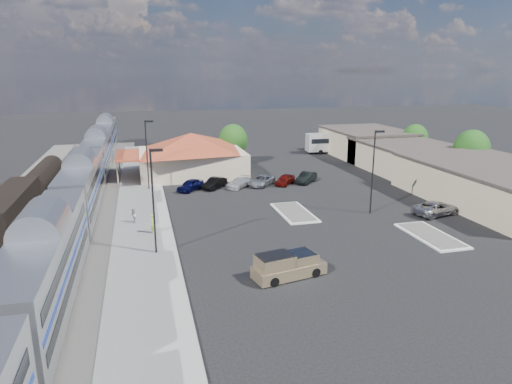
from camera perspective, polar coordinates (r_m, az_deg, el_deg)
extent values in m
plane|color=black|center=(46.75, 0.95, -3.75)|extent=(280.00, 280.00, 0.00)
cube|color=#4C4944|center=(53.67, -23.70, -2.50)|extent=(16.00, 100.00, 0.12)
cube|color=gray|center=(50.94, -14.04, -2.52)|extent=(5.50, 92.00, 0.18)
cube|color=silver|center=(32.10, -24.78, -8.30)|extent=(3.00, 20.00, 5.00)
cube|color=black|center=(33.22, -24.25, -12.68)|extent=(2.20, 16.00, 0.60)
cube|color=silver|center=(51.92, -20.88, 0.66)|extent=(3.00, 20.00, 5.00)
cube|color=black|center=(52.62, -20.61, -2.25)|extent=(2.20, 16.00, 0.60)
cube|color=silver|center=(72.40, -19.17, 4.62)|extent=(3.00, 20.00, 5.00)
cube|color=black|center=(72.91, -18.99, 2.49)|extent=(2.20, 16.00, 0.60)
cube|color=silver|center=(93.12, -18.21, 6.82)|extent=(3.00, 20.00, 5.00)
cube|color=black|center=(93.51, -18.07, 5.15)|extent=(2.20, 16.00, 0.60)
cube|color=black|center=(48.73, -28.38, -2.10)|extent=(2.80, 14.00, 3.60)
cube|color=black|center=(49.26, -28.11, -4.22)|extent=(2.20, 12.00, 0.60)
cylinder|color=black|center=(63.92, -25.10, 1.88)|extent=(2.80, 14.00, 2.80)
cube|color=black|center=(64.31, -24.93, 0.32)|extent=(2.20, 12.00, 0.60)
cube|color=#C4B090|center=(68.39, -8.02, 3.67)|extent=(15.00, 12.00, 3.60)
pyramid|color=maroon|center=(67.86, -8.12, 6.24)|extent=(15.30, 12.24, 2.60)
cube|color=maroon|center=(67.76, -15.76, 4.44)|extent=(3.20, 9.60, 0.25)
cube|color=#C6B28C|center=(59.72, 27.85, 0.72)|extent=(14.00, 22.00, 4.20)
cube|color=#3F3833|center=(59.27, 28.12, 2.83)|extent=(14.40, 22.40, 0.30)
cube|color=#C6B28C|center=(73.69, 18.60, 4.00)|extent=(12.00, 18.00, 4.00)
cube|color=#3F3833|center=(73.35, 18.74, 5.65)|extent=(12.40, 18.40, 0.30)
cube|color=#C6B28C|center=(85.56, 13.58, 5.95)|extent=(12.00, 16.00, 4.50)
cube|color=#3F3833|center=(85.24, 13.68, 7.54)|extent=(12.40, 16.40, 0.30)
cube|color=silver|center=(49.68, 4.80, -2.57)|extent=(3.30, 7.50, 0.15)
cube|color=#4C4944|center=(49.65, 4.80, -2.48)|extent=(2.70, 6.90, 0.10)
cube|color=silver|center=(45.69, 21.01, -5.13)|extent=(3.30, 7.50, 0.15)
cube|color=#4C4944|center=(45.66, 21.02, -5.03)|extent=(2.70, 6.90, 0.10)
cylinder|color=black|center=(38.19, -12.72, -1.35)|extent=(0.16, 0.16, 9.00)
cube|color=black|center=(37.24, -12.33, 5.14)|extent=(1.00, 0.25, 0.22)
cylinder|color=black|center=(59.65, -13.46, 4.40)|extent=(0.16, 0.16, 9.00)
cube|color=black|center=(59.05, -13.23, 8.59)|extent=(1.00, 0.25, 0.22)
cylinder|color=black|center=(49.96, 14.38, 2.36)|extent=(0.16, 0.16, 9.00)
cube|color=black|center=(49.48, 15.22, 7.31)|extent=(1.00, 0.25, 0.22)
cylinder|color=#382314|center=(72.56, 25.10, 2.75)|extent=(0.30, 0.30, 2.86)
ellipsoid|color=#154C17|center=(72.10, 25.34, 4.92)|extent=(4.94, 4.94, 5.46)
cylinder|color=#382314|center=(83.65, 19.10, 4.67)|extent=(0.30, 0.30, 2.55)
ellipsoid|color=#154C17|center=(83.28, 19.25, 6.36)|extent=(4.41, 4.41, 4.87)
cylinder|color=#382314|center=(75.43, -2.85, 4.51)|extent=(0.30, 0.30, 2.73)
ellipsoid|color=#154C17|center=(74.99, -2.88, 6.51)|extent=(4.71, 4.71, 5.21)
cube|color=tan|center=(34.64, 4.15, -9.69)|extent=(5.82, 3.12, 0.90)
cube|color=tan|center=(34.35, 4.18, -8.63)|extent=(2.45, 2.30, 0.95)
cube|color=tan|center=(34.32, 4.18, -8.47)|extent=(2.99, 2.42, 1.10)
cylinder|color=black|center=(34.90, 7.45, -9.94)|extent=(0.77, 0.43, 0.72)
cylinder|color=black|center=(36.27, 5.85, -8.89)|extent=(0.77, 0.43, 0.72)
cylinder|color=black|center=(33.22, 2.28, -11.16)|extent=(0.77, 0.43, 0.72)
cylinder|color=black|center=(34.66, 0.82, -9.99)|extent=(0.77, 0.43, 0.72)
imported|color=#9FA1A7|center=(52.42, 21.58, -1.90)|extent=(5.78, 3.66, 1.49)
cube|color=silver|center=(87.40, 10.02, 6.19)|extent=(11.58, 3.22, 3.24)
cube|color=black|center=(87.34, 10.03, 6.44)|extent=(10.67, 3.20, 0.86)
cylinder|color=black|center=(88.11, 12.68, 5.05)|extent=(0.88, 0.34, 0.86)
cylinder|color=black|center=(90.14, 12.13, 5.30)|extent=(0.88, 0.34, 0.86)
cylinder|color=black|center=(85.47, 8.07, 4.97)|extent=(0.88, 0.34, 0.86)
cylinder|color=black|center=(87.56, 7.61, 5.22)|extent=(0.88, 0.34, 0.86)
imported|color=#BCD241|center=(43.87, -12.75, -3.88)|extent=(0.54, 0.73, 1.84)
imported|color=silver|center=(47.29, -15.11, -2.84)|extent=(0.69, 0.83, 1.55)
imported|color=#0D0E42|center=(59.33, -8.20, 0.88)|extent=(4.16, 4.29, 1.45)
imported|color=black|center=(60.03, -5.20, 1.12)|extent=(3.92, 4.24, 1.41)
imported|color=silver|center=(60.33, -2.15, 1.17)|extent=(4.26, 4.45, 1.27)
imported|color=#9B9FA3|center=(61.33, 0.71, 1.44)|extent=(4.85, 5.15, 1.35)
imported|color=maroon|center=(61.94, 3.65, 1.57)|extent=(3.88, 4.17, 1.39)
imported|color=black|center=(63.24, 6.33, 1.82)|extent=(4.13, 4.29, 1.46)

